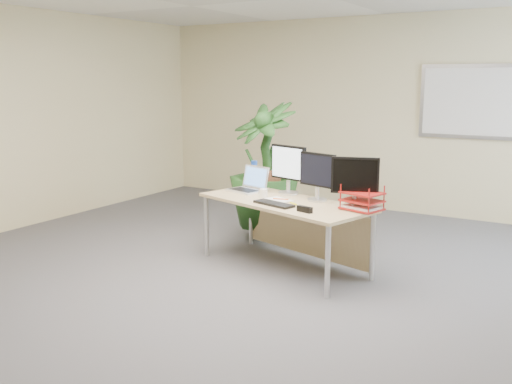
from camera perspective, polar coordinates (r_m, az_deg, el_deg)
The scene contains 17 objects.
floor at distance 4.93m, azimuth -3.50°, elevation -10.56°, with size 8.00×8.00×0.00m, color #49494E.
back_wall at distance 8.21m, azimuth 12.37°, elevation 7.58°, with size 7.00×0.04×2.70m, color beige.
whiteboard at distance 7.88m, azimuth 20.74°, elevation 8.44°, with size 1.30×0.04×0.95m.
desk at distance 5.63m, azimuth 3.49°, elevation -2.14°, with size 1.88×1.19×0.67m.
floor_plant at distance 6.54m, azimuth 0.77°, elevation 1.70°, with size 0.84×0.84×1.50m, color #193A15.
monitor_left at distance 5.82m, azimuth 3.25°, elevation 2.57°, with size 0.44×0.20×0.50m.
monitor_right at distance 5.51m, azimuth 6.17°, elevation 1.84°, with size 0.41×0.19×0.47m.
monitor_dark at distance 5.19m, azimuth 9.87°, elevation 1.23°, with size 0.42×0.19×0.47m.
laptop at distance 6.01m, azimuth -0.69°, elevation 0.70°, with size 0.43×0.40×0.26m.
keyboard at distance 5.34m, azimuth 1.80°, elevation -1.19°, with size 0.42×0.14×0.02m, color black.
coffee_mug at distance 5.67m, azimuth 0.75°, elevation -0.13°, with size 0.11×0.08×0.09m.
spiral_notebook at distance 5.53m, azimuth 2.14°, elevation -0.82°, with size 0.27×0.20×0.01m, color white.
orange_pen at distance 5.54m, azimuth 2.49°, elevation -0.70°, with size 0.01×0.01×0.15m, color orange.
yellow_highlighter at distance 5.38m, azimuth 3.75°, elevation -1.15°, with size 0.01×0.01×0.11m, color #FEF91A.
water_bottle at distance 6.24m, azimuth -0.18°, elevation 1.77°, with size 0.07×0.07×0.29m.
letter_tray at distance 5.20m, azimuth 10.55°, elevation -1.02°, with size 0.40×0.34×0.16m.
stapler at distance 5.06m, azimuth 4.89°, elevation -1.74°, with size 0.16×0.04×0.05m, color black.
Camera 1 is at (2.59, -3.78, 1.82)m, focal length 40.00 mm.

